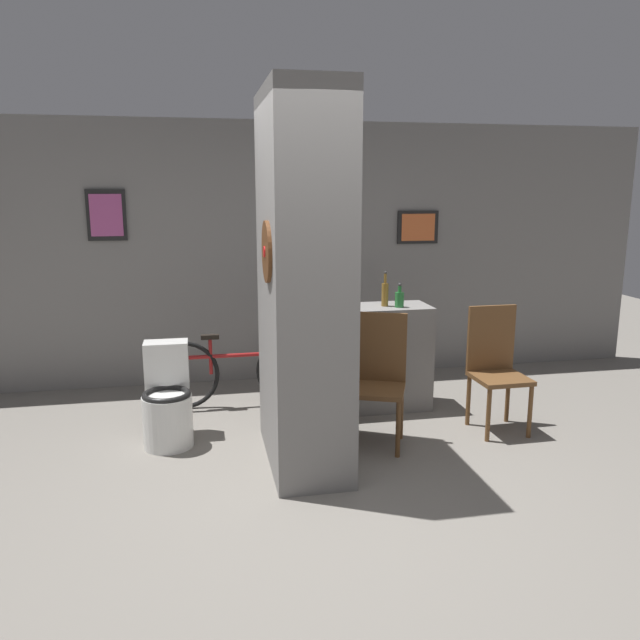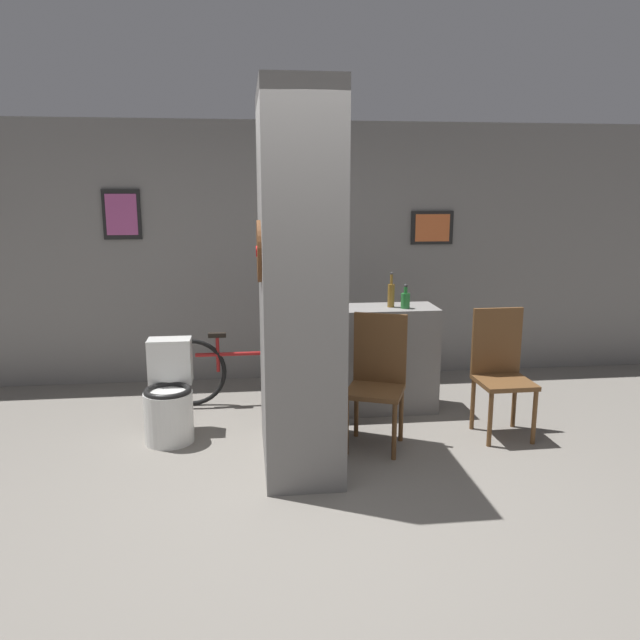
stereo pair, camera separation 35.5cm
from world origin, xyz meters
name	(u,v)px [view 2 (the right image)]	position (x,y,z in m)	size (l,w,h in m)	color
ground_plane	(317,494)	(0.00, 0.00, 0.00)	(14.00, 14.00, 0.00)	slate
wall_back	(287,253)	(0.00, 2.63, 1.30)	(8.00, 0.09, 2.60)	gray
pillar_center	(298,283)	(-0.06, 0.58, 1.30)	(0.56, 1.15, 2.60)	gray
counter_shelf	(368,359)	(0.63, 1.53, 0.47)	(1.20, 0.44, 0.93)	gray
toilet	(169,399)	(-1.05, 1.06, 0.32)	(0.38, 0.54, 0.77)	silver
chair_near_pillar	(377,376)	(0.56, 0.77, 0.54)	(0.54, 0.54, 1.01)	brown
chair_by_doorway	(501,368)	(1.58, 0.87, 0.54)	(0.42, 0.42, 1.01)	brown
bicycle	(245,369)	(-0.45, 1.82, 0.33)	(1.58, 0.42, 0.68)	black
bottle_tall	(391,294)	(0.83, 1.52, 1.05)	(0.06, 0.06, 0.31)	olive
bottle_short	(405,300)	(0.94, 1.45, 1.01)	(0.08, 0.08, 0.21)	#267233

